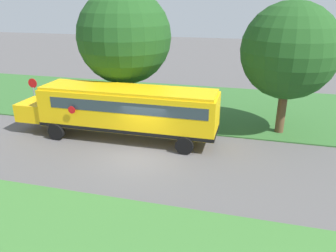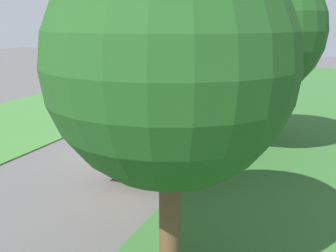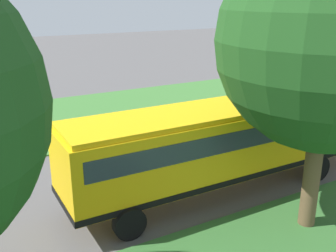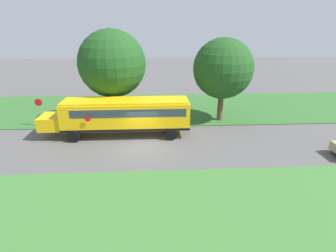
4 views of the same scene
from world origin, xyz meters
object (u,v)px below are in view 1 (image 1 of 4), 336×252
Objects in this scene: stop_sign at (34,92)px; trash_bin at (47,106)px; oak_tree_beside_bus at (124,37)px; oak_tree_roadside_mid at (293,52)px; school_bus at (124,108)px.

stop_sign is 3.04× the size of trash_bin.
trash_bin is (-0.94, 0.22, -1.29)m from stop_sign.
oak_tree_roadside_mid is (0.09, 10.48, -0.59)m from oak_tree_beside_bus.
oak_tree_beside_bus is 3.18× the size of stop_sign.
oak_tree_roadside_mid reaches higher than school_bus.
oak_tree_roadside_mid is at bearing 89.93° from trash_bin.
school_bus is 5.15m from oak_tree_beside_bus.
oak_tree_beside_bus is 10.49m from oak_tree_roadside_mid.
school_bus is 4.53× the size of stop_sign.
school_bus is 10.37m from oak_tree_roadside_mid.
school_bus is 8.18m from stop_sign.
oak_tree_beside_bus is 8.30m from trash_bin.
oak_tree_beside_bus is at bearing -161.09° from school_bus.
oak_tree_beside_bus is 1.10× the size of oak_tree_roadside_mid.
oak_tree_roadside_mid is 17.55m from trash_bin.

